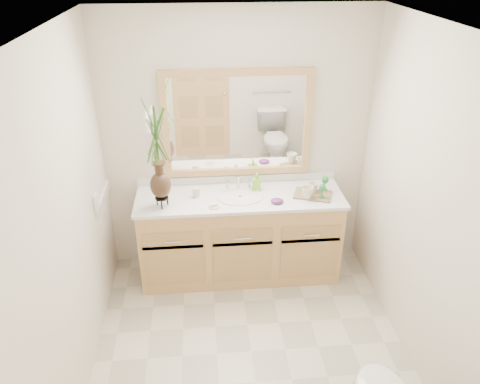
{
  "coord_description": "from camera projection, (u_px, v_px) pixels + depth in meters",
  "views": [
    {
      "loc": [
        -0.32,
        -2.61,
        2.82
      ],
      "look_at": [
        -0.03,
        0.65,
        1.07
      ],
      "focal_mm": 35.0,
      "sensor_mm": 36.0,
      "label": 1
    }
  ],
  "objects": [
    {
      "name": "soap_dish",
      "position": [
        214.0,
        206.0,
        3.96
      ],
      "size": [
        0.1,
        0.1,
        0.03
      ],
      "color": "beige",
      "rests_on": "counter"
    },
    {
      "name": "sink",
      "position": [
        240.0,
        202.0,
        4.15
      ],
      "size": [
        0.38,
        0.34,
        0.23
      ],
      "color": "white",
      "rests_on": "counter"
    },
    {
      "name": "purple_dish",
      "position": [
        277.0,
        201.0,
        4.02
      ],
      "size": [
        0.11,
        0.09,
        0.04
      ],
      "primitive_type": "ellipsoid",
      "rotation": [
        0.0,
        0.0,
        0.03
      ],
      "color": "#5E236A",
      "rests_on": "counter"
    },
    {
      "name": "wall_left",
      "position": [
        67.0,
        229.0,
        2.98
      ],
      "size": [
        0.02,
        2.6,
        2.4
      ],
      "primitive_type": "cube",
      "color": "beige",
      "rests_on": "floor"
    },
    {
      "name": "mug_left",
      "position": [
        307.0,
        192.0,
        4.06
      ],
      "size": [
        0.13,
        0.12,
        0.11
      ],
      "primitive_type": "imported",
      "rotation": [
        0.0,
        0.0,
        -0.21
      ],
      "color": "beige",
      "rests_on": "tray"
    },
    {
      "name": "tray",
      "position": [
        313.0,
        195.0,
        4.15
      ],
      "size": [
        0.38,
        0.31,
        0.02
      ],
      "primitive_type": "cube",
      "rotation": [
        0.0,
        0.0,
        -0.35
      ],
      "color": "brown",
      "rests_on": "counter"
    },
    {
      "name": "tumbler",
      "position": [
        196.0,
        192.0,
        4.12
      ],
      "size": [
        0.07,
        0.07,
        0.09
      ],
      "primitive_type": "cylinder",
      "color": "beige",
      "rests_on": "counter"
    },
    {
      "name": "soap_bottle",
      "position": [
        257.0,
        182.0,
        4.22
      ],
      "size": [
        0.08,
        0.08,
        0.15
      ],
      "primitive_type": "imported",
      "rotation": [
        0.0,
        0.0,
        -0.21
      ],
      "color": "#7FC42E",
      "rests_on": "counter"
    },
    {
      "name": "ceiling",
      "position": [
        256.0,
        30.0,
        2.51
      ],
      "size": [
        2.4,
        2.6,
        0.02
      ],
      "primitive_type": "cube",
      "color": "white",
      "rests_on": "wall_back"
    },
    {
      "name": "mirror",
      "position": [
        237.0,
        124.0,
        4.1
      ],
      "size": [
        1.32,
        0.04,
        0.97
      ],
      "color": "white",
      "rests_on": "wall_back"
    },
    {
      "name": "goblet_back",
      "position": [
        325.0,
        181.0,
        4.17
      ],
      "size": [
        0.06,
        0.06,
        0.14
      ],
      "color": "#297B37",
      "rests_on": "tray"
    },
    {
      "name": "goblet_front",
      "position": [
        322.0,
        188.0,
        4.04
      ],
      "size": [
        0.06,
        0.06,
        0.13
      ],
      "color": "#297B37",
      "rests_on": "tray"
    },
    {
      "name": "counter",
      "position": [
        240.0,
        197.0,
        4.15
      ],
      "size": [
        1.84,
        0.57,
        0.03
      ],
      "primitive_type": "cube",
      "color": "white",
      "rests_on": "vanity"
    },
    {
      "name": "flower_vase",
      "position": [
        157.0,
        144.0,
        3.71
      ],
      "size": [
        0.21,
        0.21,
        0.84
      ],
      "rotation": [
        0.0,
        0.0,
        -0.17
      ],
      "color": "black",
      "rests_on": "counter"
    },
    {
      "name": "vanity",
      "position": [
        240.0,
        237.0,
        4.34
      ],
      "size": [
        1.8,
        0.55,
        0.8
      ],
      "color": "tan",
      "rests_on": "floor"
    },
    {
      "name": "switch_plate",
      "position": [
        96.0,
        201.0,
        3.76
      ],
      "size": [
        0.02,
        0.12,
        0.12
      ],
      "primitive_type": "cube",
      "color": "white",
      "rests_on": "wall_left"
    },
    {
      "name": "wall_right",
      "position": [
        429.0,
        212.0,
        3.17
      ],
      "size": [
        0.02,
        2.6,
        2.4
      ],
      "primitive_type": "cube",
      "color": "beige",
      "rests_on": "floor"
    },
    {
      "name": "wall_back",
      "position": [
        237.0,
        145.0,
        4.22
      ],
      "size": [
        2.4,
        0.02,
        2.4
      ],
      "primitive_type": "cube",
      "color": "beige",
      "rests_on": "floor"
    },
    {
      "name": "wall_front",
      "position": [
        289.0,
        384.0,
        1.93
      ],
      "size": [
        2.4,
        0.02,
        2.4
      ],
      "primitive_type": "cube",
      "color": "beige",
      "rests_on": "floor"
    },
    {
      "name": "floor",
      "position": [
        251.0,
        351.0,
        3.64
      ],
      "size": [
        2.6,
        2.6,
        0.0
      ],
      "primitive_type": "plane",
      "color": "beige",
      "rests_on": "ground"
    },
    {
      "name": "mug_right",
      "position": [
        313.0,
        187.0,
        4.16
      ],
      "size": [
        0.1,
        0.09,
        0.09
      ],
      "primitive_type": "imported",
      "rotation": [
        0.0,
        0.0,
        0.07
      ],
      "color": "beige",
      "rests_on": "tray"
    }
  ]
}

